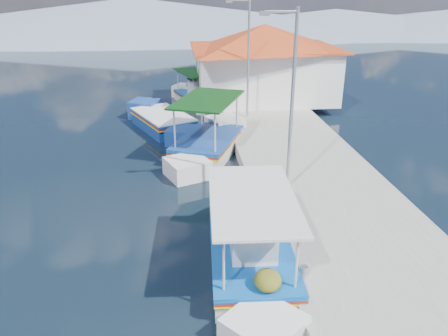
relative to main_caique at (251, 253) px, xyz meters
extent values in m
plane|color=black|center=(-2.69, 1.80, -0.47)|extent=(160.00, 160.00, 0.00)
cube|color=#9B9891|center=(3.21, 7.80, -0.22)|extent=(5.00, 44.00, 0.50)
cylinder|color=#A5A8AD|center=(1.11, -1.20, 0.18)|extent=(0.20, 0.20, 0.30)
cylinder|color=#A5A8AD|center=(1.11, 3.80, 0.18)|extent=(0.20, 0.20, 0.30)
cylinder|color=#A5A8AD|center=(1.11, 9.80, 0.18)|extent=(0.20, 0.20, 0.30)
cylinder|color=#A5A8AD|center=(1.11, 15.80, 0.18)|extent=(0.20, 0.20, 0.30)
cube|color=white|center=(0.00, -0.07, -0.26)|extent=(2.28, 4.16, 0.89)
cube|color=white|center=(-0.15, 2.60, -0.15)|extent=(2.09, 2.09, 0.98)
cube|color=white|center=(0.15, -2.67, -0.26)|extent=(2.03, 2.03, 0.84)
cube|color=#0C4FA1|center=(0.00, -0.07, 0.15)|extent=(2.34, 4.28, 0.06)
cube|color=#AF270F|center=(0.00, -0.07, 0.08)|extent=(2.34, 4.28, 0.05)
cube|color=yellow|center=(0.00, -0.07, 0.01)|extent=(2.34, 4.28, 0.04)
cube|color=#0C4FA1|center=(0.00, -0.07, 0.22)|extent=(2.36, 4.24, 0.05)
cube|color=brown|center=(0.00, -0.07, 0.19)|extent=(2.11, 4.07, 0.05)
cube|color=white|center=(0.02, -0.35, 0.70)|extent=(1.19, 1.27, 1.03)
cube|color=silver|center=(0.02, -0.35, 1.23)|extent=(1.30, 1.37, 0.06)
cylinder|color=beige|center=(-0.91, 1.58, 0.93)|extent=(0.07, 0.07, 1.49)
cylinder|color=beige|center=(0.73, 1.67, 0.93)|extent=(0.07, 0.07, 1.49)
cylinder|color=beige|center=(-0.72, -1.82, 0.93)|extent=(0.07, 0.07, 1.49)
cylinder|color=beige|center=(0.92, -1.73, 0.93)|extent=(0.07, 0.07, 1.49)
cube|color=silver|center=(0.00, -0.07, 1.68)|extent=(2.38, 4.16, 0.07)
ellipsoid|color=#454F15|center=(-0.44, 1.21, 0.45)|extent=(0.71, 0.78, 0.53)
ellipsoid|color=#454F15|center=(0.18, 1.71, 0.41)|extent=(0.60, 0.66, 0.45)
ellipsoid|color=#454F15|center=(0.28, -1.74, 0.43)|extent=(0.63, 0.70, 0.48)
sphere|color=#FF2F08|center=(0.90, 0.54, 0.89)|extent=(0.37, 0.37, 0.37)
cube|color=white|center=(-0.50, 8.72, -0.23)|extent=(3.55, 4.57, 1.03)
cube|color=white|center=(-1.54, 11.23, -0.10)|extent=(2.05, 2.05, 1.14)
cube|color=white|center=(0.50, 6.28, -0.23)|extent=(1.99, 1.99, 0.98)
cube|color=#0C4FA1|center=(-0.50, 8.72, 0.25)|extent=(3.66, 4.71, 0.07)
cube|color=#AF270F|center=(-0.50, 8.72, 0.17)|extent=(3.66, 4.71, 0.05)
cube|color=yellow|center=(-0.50, 8.72, 0.09)|extent=(3.66, 4.71, 0.04)
cube|color=navy|center=(-0.50, 8.72, 0.33)|extent=(3.67, 4.68, 0.05)
cube|color=brown|center=(-0.50, 8.72, 0.30)|extent=(3.36, 4.43, 0.05)
cylinder|color=beige|center=(-1.95, 9.95, 1.17)|extent=(0.08, 0.08, 1.74)
cylinder|color=beige|center=(-0.35, 10.62, 1.17)|extent=(0.08, 0.08, 1.74)
cylinder|color=beige|center=(-0.66, 6.81, 1.17)|extent=(0.08, 0.08, 1.74)
cylinder|color=beige|center=(0.95, 7.48, 1.17)|extent=(0.08, 0.08, 1.74)
cube|color=#0A360F|center=(-0.50, 8.72, 2.04)|extent=(3.66, 4.61, 0.08)
cube|color=navy|center=(-2.58, 12.55, -0.21)|extent=(3.46, 4.38, 1.08)
cube|color=navy|center=(-1.52, 14.92, -0.08)|extent=(1.90, 1.90, 1.19)
cube|color=navy|center=(-3.62, 10.26, -0.21)|extent=(1.85, 1.85, 1.02)
cube|color=#0C4FA1|center=(-2.58, 12.55, 0.29)|extent=(3.57, 4.51, 0.07)
cube|color=#AF270F|center=(-2.58, 12.55, 0.19)|extent=(3.57, 4.51, 0.06)
cube|color=yellow|center=(-2.58, 12.55, 0.12)|extent=(3.57, 4.51, 0.05)
cube|color=white|center=(-2.58, 12.55, 0.37)|extent=(3.57, 4.48, 0.06)
cube|color=brown|center=(-2.58, 12.55, 0.33)|extent=(3.28, 4.24, 0.06)
cube|color=white|center=(-0.56, 17.57, -0.27)|extent=(2.84, 3.95, 0.84)
cube|color=white|center=(0.16, 19.82, -0.17)|extent=(1.80, 1.80, 0.93)
cube|color=white|center=(-1.25, 15.38, -0.27)|extent=(1.75, 1.75, 0.79)
cube|color=#0C4FA1|center=(-0.56, 17.57, 0.12)|extent=(2.93, 4.07, 0.05)
cube|color=#AF270F|center=(-0.56, 17.57, 0.05)|extent=(2.93, 4.07, 0.04)
cube|color=yellow|center=(-0.56, 17.57, -0.02)|extent=(2.93, 4.07, 0.04)
cube|color=#0C4FA1|center=(-0.56, 17.57, 0.18)|extent=(2.93, 4.04, 0.04)
cube|color=brown|center=(-0.56, 17.57, 0.15)|extent=(2.68, 3.84, 0.04)
cube|color=white|center=(-0.64, 17.31, 0.64)|extent=(1.32, 1.40, 0.97)
cube|color=silver|center=(-0.64, 17.31, 1.14)|extent=(1.43, 1.51, 0.05)
cylinder|color=beige|center=(-0.81, 19.21, 0.86)|extent=(0.06, 0.06, 1.41)
cylinder|color=beige|center=(0.60, 18.76, 0.86)|extent=(0.06, 0.06, 1.41)
cylinder|color=beige|center=(-1.72, 16.37, 0.86)|extent=(0.06, 0.06, 1.41)
cylinder|color=beige|center=(-0.30, 15.92, 0.86)|extent=(0.06, 0.06, 1.41)
cube|color=#0A360F|center=(-0.56, 17.57, 1.56)|extent=(2.93, 3.98, 0.06)
cube|color=silver|center=(3.51, 16.80, 1.53)|extent=(8.00, 6.00, 3.00)
cube|color=#BA3F19|center=(3.51, 16.80, 3.08)|extent=(8.64, 6.48, 0.10)
pyramid|color=#BA3F19|center=(3.51, 16.80, 3.73)|extent=(10.49, 10.49, 1.40)
cube|color=brown|center=(-0.47, 15.80, 1.03)|extent=(0.06, 1.00, 2.00)
cube|color=#0C4FA1|center=(-0.47, 18.30, 1.63)|extent=(0.06, 1.20, 0.90)
cylinder|color=#A5A8AD|center=(1.91, 3.80, 3.03)|extent=(0.12, 0.12, 6.00)
cylinder|color=#A5A8AD|center=(1.41, 3.80, 5.88)|extent=(1.00, 0.08, 0.08)
cube|color=#A5A8AD|center=(0.91, 3.80, 5.83)|extent=(0.30, 0.14, 0.14)
cylinder|color=#A5A8AD|center=(1.91, 12.80, 3.03)|extent=(0.12, 0.12, 6.00)
cylinder|color=#A5A8AD|center=(1.41, 12.80, 5.88)|extent=(1.00, 0.08, 0.08)
cube|color=#A5A8AD|center=(0.91, 12.80, 5.83)|extent=(0.30, 0.14, 0.14)
cone|color=slate|center=(-7.69, 57.80, 1.98)|extent=(96.00, 96.00, 5.50)
cone|color=slate|center=(22.31, 57.80, 1.13)|extent=(76.80, 76.80, 3.80)
camera|label=1|loc=(-1.78, -9.85, 6.69)|focal=35.33mm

